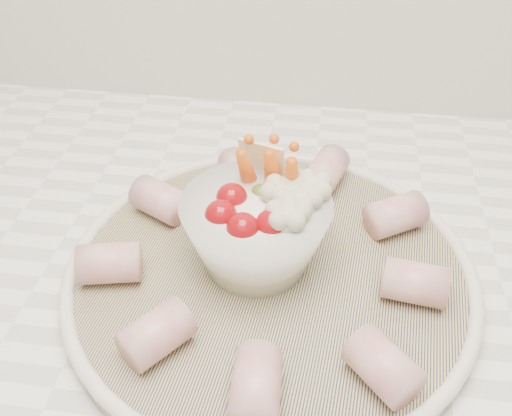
# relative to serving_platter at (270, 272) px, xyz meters

# --- Properties ---
(serving_platter) EXTENTS (0.38, 0.38, 0.02)m
(serving_platter) POSITION_rel_serving_platter_xyz_m (0.00, 0.00, 0.00)
(serving_platter) COLOR navy
(serving_platter) RESTS_ON kitchen_counter
(veggie_bowl) EXTENTS (0.12, 0.12, 0.10)m
(veggie_bowl) POSITION_rel_serving_platter_xyz_m (-0.01, 0.01, 0.04)
(veggie_bowl) COLOR white
(veggie_bowl) RESTS_ON serving_platter
(cured_meat_rolls) EXTENTS (0.30, 0.30, 0.03)m
(cured_meat_rolls) POSITION_rel_serving_platter_xyz_m (0.00, -0.00, 0.02)
(cured_meat_rolls) COLOR #C05866
(cured_meat_rolls) RESTS_ON serving_platter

